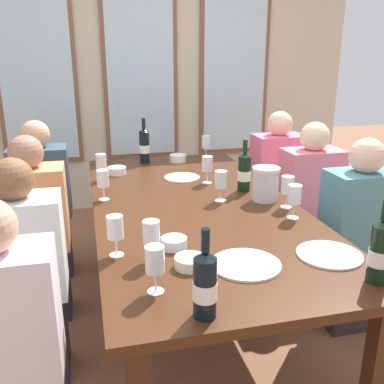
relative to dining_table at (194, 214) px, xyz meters
name	(u,v)px	position (x,y,z in m)	size (l,w,h in m)	color
ground_plane	(194,319)	(0.00, 0.00, -0.67)	(12.00, 12.00, 0.00)	brown
back_wall_with_windows	(140,61)	(0.00, 2.16, 0.78)	(4.29, 0.10, 2.90)	beige
dining_table	(194,214)	(0.00, 0.00, 0.00)	(1.09, 2.27, 0.74)	#3F210F
white_plate_0	(182,178)	(0.04, 0.50, 0.07)	(0.23, 0.23, 0.01)	white
white_plate_1	(329,255)	(0.38, -0.76, 0.07)	(0.27, 0.27, 0.01)	white
white_plate_2	(246,264)	(0.02, -0.75, 0.07)	(0.28, 0.28, 0.01)	white
metal_pitcher	(266,184)	(0.40, -0.04, 0.16)	(0.16, 0.16, 0.19)	silver
wine_bottle_0	(144,146)	(-0.14, 0.98, 0.19)	(0.08, 0.08, 0.33)	black
wine_bottle_1	(380,251)	(0.44, -0.98, 0.19)	(0.08, 0.08, 0.32)	black
wine_bottle_2	(244,172)	(0.35, 0.15, 0.18)	(0.08, 0.08, 0.31)	black
wine_bottle_3	(205,284)	(-0.23, -1.04, 0.18)	(0.08, 0.08, 0.30)	black
tasting_bowl_0	(178,158)	(0.11, 0.95, 0.09)	(0.12, 0.12, 0.05)	white
tasting_bowl_1	(190,262)	(-0.20, -0.71, 0.09)	(0.12, 0.12, 0.04)	white
tasting_bowl_2	(117,171)	(-0.37, 0.70, 0.09)	(0.12, 0.12, 0.05)	white
tasting_bowl_3	(174,243)	(-0.22, -0.53, 0.09)	(0.11, 0.11, 0.05)	white
wine_glass_0	(151,233)	(-0.33, -0.63, 0.19)	(0.07, 0.07, 0.17)	white
wine_glass_1	(155,261)	(-0.36, -0.86, 0.19)	(0.07, 0.07, 0.17)	white
wine_glass_2	(103,179)	(-0.48, 0.18, 0.19)	(0.07, 0.07, 0.17)	white
wine_glass_3	(288,187)	(0.46, -0.18, 0.18)	(0.07, 0.07, 0.17)	white
wine_glass_4	(101,163)	(-0.47, 0.58, 0.18)	(0.07, 0.07, 0.17)	white
wine_glass_5	(295,196)	(0.43, -0.33, 0.18)	(0.07, 0.07, 0.17)	white
wine_glass_6	(115,229)	(-0.47, -0.54, 0.18)	(0.07, 0.07, 0.17)	white
wine_glass_7	(221,180)	(0.15, 0.01, 0.19)	(0.07, 0.07, 0.17)	white
wine_glass_8	(206,142)	(0.35, 1.02, 0.19)	(0.07, 0.07, 0.17)	white
wine_glass_9	(207,164)	(0.17, 0.36, 0.19)	(0.07, 0.07, 0.17)	white
seated_person_0	(25,280)	(-0.88, -0.26, -0.15)	(0.38, 0.24, 1.11)	#382C34
seated_person_1	(356,241)	(0.88, -0.25, -0.15)	(0.38, 0.24, 1.11)	#332A2C
seated_person_2	(43,205)	(-0.88, 0.81, -0.15)	(0.38, 0.24, 1.11)	#3A2B43
seated_person_3	(276,186)	(0.88, 0.83, -0.15)	(0.38, 0.24, 1.11)	#323338
seated_person_4	(36,235)	(-0.88, 0.27, -0.15)	(0.38, 0.24, 1.11)	#252C43
seated_person_5	(309,208)	(0.88, 0.31, -0.15)	(0.38, 0.24, 1.11)	#302837
seated_person_6	(7,357)	(-0.88, -0.81, -0.15)	(0.38, 0.24, 1.11)	#2E2C3C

